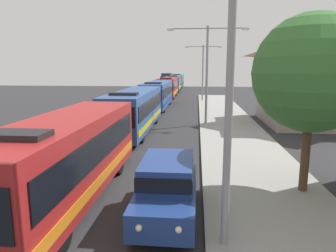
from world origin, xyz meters
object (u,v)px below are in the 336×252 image
Objects in this scene: box_truck_oncoming at (167,79)px; roadside_tree at (312,73)px; bus_fourth_in_line at (168,87)px; white_suv at (167,186)px; bus_rear at (174,83)px; bus_middle at (158,94)px; streetlamp_mid at (207,64)px; bus_tail_end at (178,80)px; streetlamp_near at (231,46)px; bus_second_in_line at (135,109)px; bus_lead at (67,155)px; streetlamp_far at (203,67)px.

roadside_tree is (12.03, -70.37, 2.87)m from box_truck_oncoming.
bus_fourth_in_line is 40.38m from white_suv.
bus_middle is at bearing -90.00° from bus_rear.
box_truck_oncoming is at bearing 98.83° from streetlamp_mid.
box_truck_oncoming is at bearing 114.30° from bus_tail_end.
streetlamp_near is at bearing -90.00° from streetlamp_mid.
bus_second_in_line is at bearing 109.52° from streetlamp_near.
bus_lead is at bearing -90.00° from bus_middle.
roadside_tree is at bearing -77.05° from bus_fourth_in_line.
bus_fourth_in_line is 1.28× the size of box_truck_oncoming.
streetlamp_far reaches higher than bus_second_in_line.
white_suv is 17.19m from streetlamp_mid.
bus_lead is at bearing -87.36° from box_truck_oncoming.
streetlamp_mid is (5.40, -36.16, 3.37)m from bus_rear.
bus_lead is 0.86× the size of bus_middle.
streetlamp_near is at bearing -83.33° from box_truck_oncoming.
bus_rear reaches higher than white_suv.
bus_second_in_line is 51.84m from bus_tail_end.
bus_fourth_in_line is 1.40× the size of streetlamp_far.
streetlamp_mid is (5.40, 15.71, 3.37)m from bus_lead.
streetlamp_near is (5.40, -15.23, 3.63)m from bus_second_in_line.
streetlamp_near is at bearing -90.00° from streetlamp_far.
bus_tail_end reaches higher than white_suv.
bus_lead is 26.18m from bus_middle.
bus_middle is at bearing 109.36° from roadside_tree.
streetlamp_far reaches higher than bus_lead.
streetlamp_mid reaches higher than bus_rear.
streetlamp_far reaches higher than bus_rear.
roadside_tree is (3.33, 4.01, -0.74)m from streetlamp_near.
box_truck_oncoming is (-3.30, 71.71, 0.03)m from bus_lead.
bus_lead is 9.29m from roadside_tree.
streetlamp_far is (5.40, 21.53, 3.12)m from bus_second_in_line.
bus_fourth_in_line is 1.01× the size of bus_rear.
bus_lead is 34.65m from streetlamp_far.
box_truck_oncoming is (-3.30, 59.15, 0.02)m from bus_second_in_line.
bus_tail_end is (0.00, 64.40, 0.00)m from bus_lead.
roadside_tree reaches higher than bus_second_in_line.
bus_rear is (-0.00, 39.31, -0.00)m from bus_second_in_line.
bus_lead is 3.87m from white_suv.
bus_second_in_line is 16.56m from streetlamp_near.
bus_lead is 64.40m from bus_tail_end.
bus_second_in_line is at bearing 90.00° from bus_lead.
roadside_tree reaches higher than white_suv.
bus_tail_end is at bearing 97.88° from roadside_tree.
streetlamp_far is 32.91m from roadside_tree.
bus_middle and bus_fourth_in_line have the same top height.
streetlamp_mid is 14.75m from roadside_tree.
bus_second_in_line and bus_rear have the same top height.
bus_tail_end is at bearing 90.00° from bus_middle.
white_suv is 4.93m from streetlamp_near.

